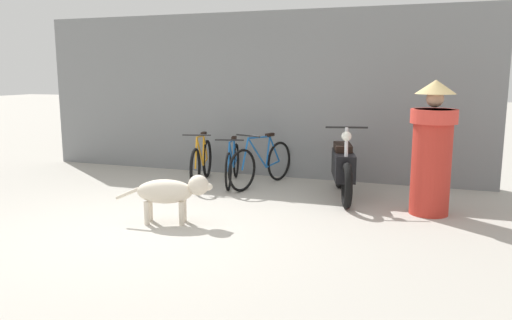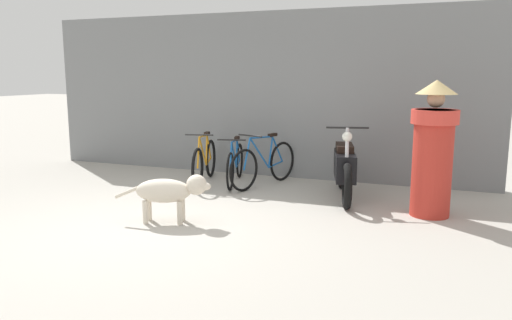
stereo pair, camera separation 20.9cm
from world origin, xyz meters
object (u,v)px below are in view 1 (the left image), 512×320
(bicycle_0, at_px, (202,162))
(bicycle_2, at_px, (262,164))
(motorcycle, at_px, (343,168))
(person_in_robes, at_px, (432,147))
(bicycle_1, at_px, (232,164))
(stray_dog, at_px, (172,191))

(bicycle_0, bearing_deg, bicycle_2, 83.26)
(motorcycle, bearing_deg, bicycle_0, -109.67)
(person_in_robes, bearing_deg, motorcycle, -10.97)
(bicycle_0, relative_size, motorcycle, 0.87)
(bicycle_1, xyz_separation_m, person_in_robes, (3.11, -0.84, 0.55))
(bicycle_2, distance_m, person_in_robes, 2.79)
(stray_dog, bearing_deg, bicycle_0, 89.29)
(bicycle_2, bearing_deg, stray_dog, 8.40)
(motorcycle, xyz_separation_m, person_in_robes, (1.22, -0.51, 0.44))
(bicycle_0, bearing_deg, stray_dog, 2.66)
(stray_dog, relative_size, person_in_robes, 0.67)
(bicycle_2, bearing_deg, bicycle_1, -70.79)
(bicycle_0, relative_size, person_in_robes, 0.91)
(stray_dog, xyz_separation_m, person_in_robes, (2.97, 1.47, 0.48))
(motorcycle, height_order, person_in_robes, person_in_robes)
(bicycle_0, bearing_deg, bicycle_1, 88.30)
(stray_dog, bearing_deg, person_in_robes, 9.31)
(bicycle_2, relative_size, motorcycle, 0.89)
(motorcycle, distance_m, person_in_robes, 1.39)
(bicycle_2, xyz_separation_m, person_in_robes, (2.60, -0.86, 0.52))
(bicycle_2, relative_size, person_in_robes, 0.94)
(bicycle_0, relative_size, stray_dog, 1.36)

